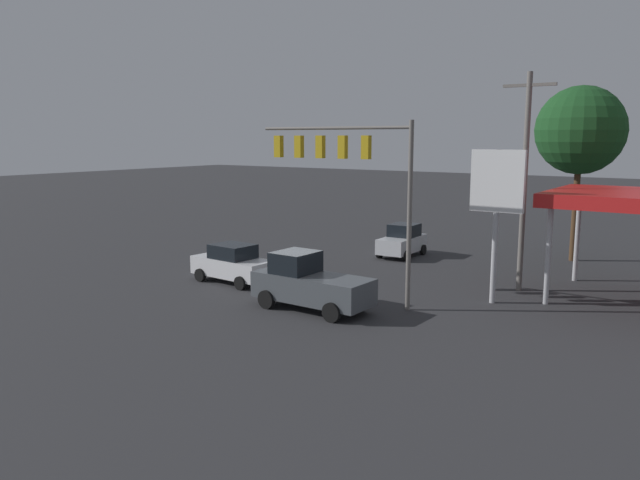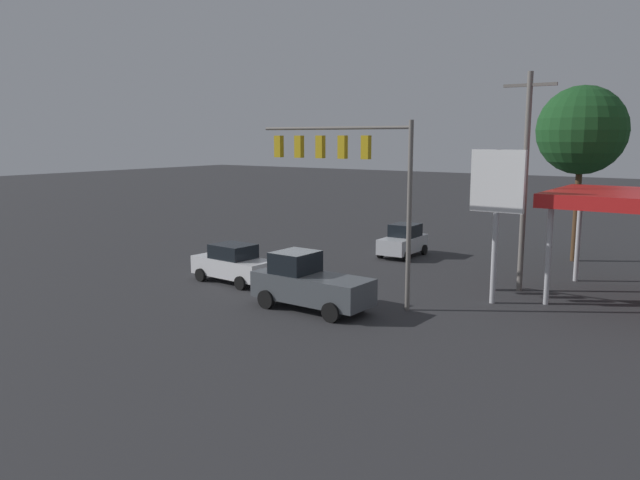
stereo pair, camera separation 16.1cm
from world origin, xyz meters
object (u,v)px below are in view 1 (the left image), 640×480
object	(u,v)px
traffic_signal_assembly	(346,163)
utility_pole	(525,178)
price_sign	(497,190)
street_tree	(581,131)
pickup_parked	(309,284)
hatchback_crossing	(402,241)
sedan_waiting	(233,264)

from	to	relation	value
traffic_signal_assembly	utility_pole	world-z (taller)	utility_pole
price_sign	street_tree	world-z (taller)	street_tree
pickup_parked	hatchback_crossing	bearing A→B (deg)	-78.61
utility_pole	traffic_signal_assembly	bearing A→B (deg)	45.38
utility_pole	hatchback_crossing	xyz separation A→B (m)	(8.56, -4.62, -4.41)
traffic_signal_assembly	price_sign	bearing A→B (deg)	-151.21
utility_pole	street_tree	world-z (taller)	utility_pole
price_sign	pickup_parked	size ratio (longest dim) A/B	1.27
traffic_signal_assembly	price_sign	world-z (taller)	traffic_signal_assembly
pickup_parked	sedan_waiting	world-z (taller)	pickup_parked
pickup_parked	price_sign	bearing A→B (deg)	-136.64
hatchback_crossing	sedan_waiting	xyz separation A→B (m)	(3.80, 11.06, 0.00)
sedan_waiting	street_tree	bearing A→B (deg)	-125.56
street_tree	traffic_signal_assembly	bearing A→B (deg)	67.30
pickup_parked	hatchback_crossing	distance (m)	13.13
traffic_signal_assembly	street_tree	xyz separation A→B (m)	(-6.32, -15.11, 1.48)
price_sign	traffic_signal_assembly	bearing A→B (deg)	28.79
utility_pole	street_tree	distance (m)	9.35
utility_pole	sedan_waiting	distance (m)	14.61
utility_pole	price_sign	size ratio (longest dim) A/B	1.51
pickup_parked	sedan_waiting	size ratio (longest dim) A/B	1.16
traffic_signal_assembly	utility_pole	distance (m)	8.52
pickup_parked	hatchback_crossing	world-z (taller)	pickup_parked
hatchback_crossing	price_sign	bearing A→B (deg)	45.86
traffic_signal_assembly	price_sign	size ratio (longest dim) A/B	1.18
sedan_waiting	street_tree	xyz separation A→B (m)	(-12.71, -15.51, 6.62)
traffic_signal_assembly	street_tree	world-z (taller)	street_tree
sedan_waiting	price_sign	bearing A→B (deg)	-159.96
utility_pole	pickup_parked	bearing A→B (deg)	52.80
hatchback_crossing	street_tree	distance (m)	11.97
traffic_signal_assembly	hatchback_crossing	world-z (taller)	traffic_signal_assembly
traffic_signal_assembly	hatchback_crossing	distance (m)	12.12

